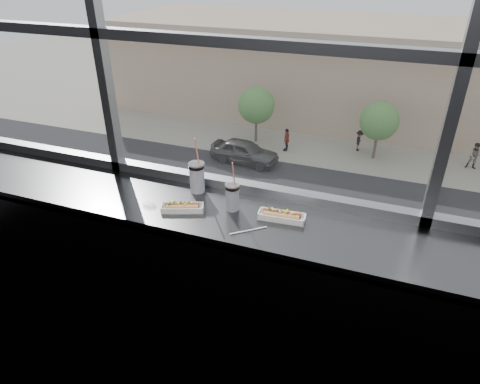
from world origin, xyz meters
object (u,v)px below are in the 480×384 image
(soda_cup_right, at_px, (232,195))
(car_near_b, at_px, (192,204))
(pedestrian_a, at_px, (287,137))
(tree_left, at_px, (256,105))
(loose_straw, at_px, (248,230))
(pedestrian_b, at_px, (360,139))
(car_far_a, at_px, (244,148))
(soda_cup_left, at_px, (197,176))
(hotdog_tray_right, at_px, (282,216))
(car_near_c, at_px, (353,233))
(wrapper, at_px, (149,204))
(hotdog_tray_left, at_px, (182,207))
(tree_center, at_px, (379,121))
(pedestrian_c, at_px, (476,154))
(car_near_a, at_px, (102,185))
(car_near_d, at_px, (468,257))

(soda_cup_right, distance_m, car_near_b, 21.58)
(pedestrian_a, xyz_separation_m, tree_left, (-2.74, 0.89, 1.91))
(loose_straw, relative_size, pedestrian_b, 0.11)
(car_near_b, bearing_deg, car_far_a, -0.57)
(soda_cup_right, bearing_deg, soda_cup_left, 156.41)
(hotdog_tray_right, distance_m, car_near_c, 19.57)
(wrapper, height_order, car_far_a, wrapper)
(wrapper, bearing_deg, soda_cup_right, 16.61)
(hotdog_tray_left, relative_size, tree_left, 0.06)
(hotdog_tray_right, xyz_separation_m, tree_center, (-0.27, 28.24, -9.24))
(loose_straw, bearing_deg, pedestrian_b, 53.15)
(wrapper, height_order, pedestrian_c, wrapper)
(car_far_a, xyz_separation_m, pedestrian_a, (2.27, 3.11, -0.08))
(soda_cup_right, xyz_separation_m, pedestrian_a, (-6.34, 27.34, -11.10))
(loose_straw, bearing_deg, tree_center, 50.81)
(loose_straw, bearing_deg, car_near_c, 51.07)
(car_far_a, bearing_deg, pedestrian_b, -51.07)
(soda_cup_left, xyz_separation_m, car_near_c, (0.29, 16.11, -11.00))
(soda_cup_right, distance_m, pedestrian_c, 31.60)
(soda_cup_right, xyz_separation_m, tree_left, (-9.08, 28.23, -9.19))
(car_near_b, xyz_separation_m, car_near_c, (8.85, 0.00, 0.16))
(car_near_b, height_order, car_near_c, car_near_c)
(hotdog_tray_right, relative_size, car_near_a, 0.04)
(car_far_a, bearing_deg, tree_center, -60.26)
(soda_cup_right, relative_size, pedestrian_c, 0.14)
(pedestrian_c, bearing_deg, tree_left, -177.74)
(car_far_a, xyz_separation_m, car_near_a, (-6.22, -8.00, -0.06))
(loose_straw, height_order, car_near_d, loose_straw)
(car_near_a, bearing_deg, tree_left, -27.86)
(car_near_d, relative_size, pedestrian_c, 2.86)
(wrapper, distance_m, car_far_a, 27.93)
(loose_straw, bearing_deg, car_far_a, 70.30)
(pedestrian_c, bearing_deg, hotdog_tray_right, -102.47)
(tree_center, bearing_deg, car_near_a, -141.06)
(car_far_a, bearing_deg, car_near_c, -127.98)
(soda_cup_left, relative_size, pedestrian_a, 0.18)
(pedestrian_b, relative_size, pedestrian_a, 0.91)
(wrapper, distance_m, pedestrian_c, 31.80)
(loose_straw, height_order, tree_center, loose_straw)
(loose_straw, relative_size, car_near_c, 0.03)
(soda_cup_right, xyz_separation_m, car_near_b, (-8.84, 16.23, -11.15))
(car_far_a, bearing_deg, tree_left, 11.63)
(wrapper, distance_m, car_near_b, 21.46)
(hotdog_tray_left, bearing_deg, car_far_a, 87.93)
(car_near_d, bearing_deg, wrapper, 158.93)
(tree_center, bearing_deg, wrapper, -91.01)
(hotdog_tray_left, relative_size, pedestrian_a, 0.12)
(soda_cup_right, distance_m, tree_center, 29.73)
(soda_cup_left, xyz_separation_m, wrapper, (-0.19, -0.27, -0.10))
(loose_straw, height_order, wrapper, wrapper)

